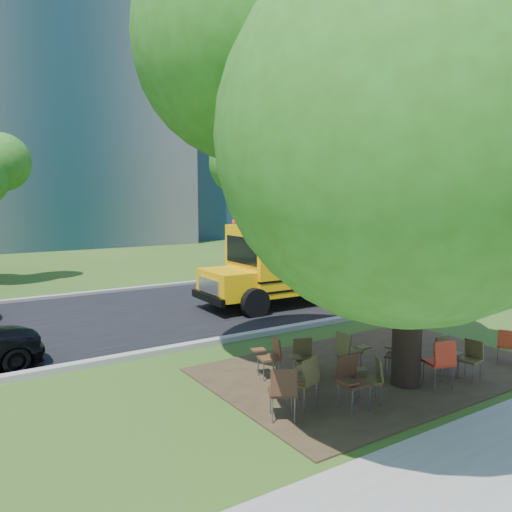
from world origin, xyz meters
TOP-DOWN VIEW (x-y plane):
  - ground at (0.00, 0.00)m, footprint 160.00×160.00m
  - dirt_patch at (1.00, -0.50)m, footprint 7.00×4.50m
  - asphalt_road at (0.00, 7.00)m, footprint 80.00×8.00m
  - kerb_near at (0.00, 3.00)m, footprint 80.00×0.25m
  - kerb_far at (0.00, 11.10)m, footprint 80.00×0.25m
  - building_right at (24.00, 38.00)m, footprint 30.00×16.00m
  - bg_tree_3 at (8.00, 14.00)m, footprint 5.60×5.60m
  - bg_tree_4 at (16.00, 13.00)m, footprint 5.00×5.00m
  - main_tree at (0.82, -1.46)m, footprint 7.20×7.20m
  - school_bus at (6.48, 5.75)m, footprint 11.26×2.83m
  - chair_0 at (-1.47, -1.22)m, footprint 0.63×0.67m
  - chair_1 at (-2.08, -1.44)m, footprint 0.78×0.61m
  - chair_2 at (-0.34, -1.69)m, footprint 0.55×0.70m
  - chair_3 at (-0.88, -1.71)m, footprint 0.64×0.56m
  - chair_4 at (1.27, -1.94)m, footprint 0.76×0.60m
  - chair_5 at (1.97, -1.49)m, footprint 0.53×0.47m
  - chair_6 at (2.14, -1.94)m, footprint 0.53×0.54m
  - chair_7 at (3.68, -1.83)m, footprint 0.65×0.53m
  - chair_8 at (-1.16, 0.29)m, footprint 0.50×0.64m
  - chair_9 at (-0.67, -0.14)m, footprint 0.67×0.53m
  - chair_10 at (0.34, -0.36)m, footprint 0.55×0.58m
  - chair_11 at (1.15, -0.97)m, footprint 0.53×0.63m

SIDE VIEW (x-z plane):
  - ground at x=0.00m, z-range 0.00..0.00m
  - dirt_patch at x=1.00m, z-range 0.00..0.03m
  - asphalt_road at x=0.00m, z-range 0.00..0.04m
  - kerb_near at x=0.00m, z-range 0.00..0.14m
  - kerb_far at x=0.00m, z-range 0.00..0.14m
  - chair_11 at x=1.15m, z-range 0.09..0.87m
  - chair_7 at x=3.68m, z-range 0.09..0.88m
  - chair_5 at x=1.97m, z-range 0.09..0.89m
  - chair_6 at x=2.14m, z-range 0.10..0.91m
  - chair_2 at x=-0.34m, z-range 0.10..0.92m
  - chair_9 at x=-0.67m, z-range 0.10..0.94m
  - chair_8 at x=-1.16m, z-range 0.10..0.95m
  - chair_10 at x=0.34m, z-range 0.10..0.99m
  - chair_0 at x=-1.47m, z-range 0.11..1.03m
  - chair_1 at x=-2.08m, z-range 0.11..1.04m
  - chair_3 at x=-0.88m, z-range 0.11..1.07m
  - chair_4 at x=1.27m, z-range 0.11..1.08m
  - school_bus at x=6.48m, z-range 0.21..2.95m
  - bg_tree_4 at x=16.00m, z-range 0.92..7.77m
  - bg_tree_3 at x=8.00m, z-range 1.11..8.95m
  - main_tree at x=0.82m, z-range 0.81..9.66m
  - building_right at x=24.00m, z-range 0.00..25.00m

